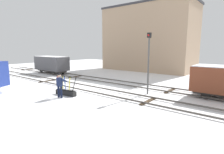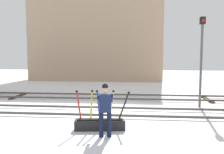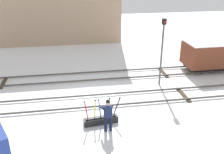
{
  "view_description": "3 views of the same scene",
  "coord_description": "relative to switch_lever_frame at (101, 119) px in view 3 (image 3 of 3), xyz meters",
  "views": [
    {
      "loc": [
        11.13,
        -10.36,
        3.46
      ],
      "look_at": [
        0.52,
        2.91,
        0.73
      ],
      "focal_mm": 29.06,
      "sensor_mm": 36.0,
      "label": 1
    },
    {
      "loc": [
        1.48,
        -10.42,
        2.69
      ],
      "look_at": [
        0.26,
        2.86,
        1.41
      ],
      "focal_mm": 37.66,
      "sensor_mm": 36.0,
      "label": 2
    },
    {
      "loc": [
        -0.95,
        -13.46,
        7.57
      ],
      "look_at": [
        1.29,
        0.17,
        1.52
      ],
      "focal_mm": 40.77,
      "sensor_mm": 36.0,
      "label": 3
    }
  ],
  "objects": [
    {
      "name": "track_main_line",
      "position": [
        -0.3,
        2.3,
        -0.14
      ],
      "size": [
        44.0,
        1.94,
        0.18
      ],
      "color": "#4C4742",
      "rests_on": "ground_plane"
    },
    {
      "name": "switch_lever_frame",
      "position": [
        0.0,
        0.0,
        0.0
      ],
      "size": [
        1.98,
        0.58,
        1.45
      ],
      "rotation": [
        0.0,
        0.0,
        0.12
      ],
      "color": "black",
      "rests_on": "ground_plane"
    },
    {
      "name": "signal_post",
      "position": [
        4.58,
        4.08,
        2.48
      ],
      "size": [
        0.24,
        0.32,
        4.55
      ],
      "color": "#4C4C4C",
      "rests_on": "ground_plane"
    },
    {
      "name": "ground_plane",
      "position": [
        -0.3,
        2.3,
        -0.25
      ],
      "size": [
        60.0,
        60.0,
        0.0
      ],
      "primitive_type": "plane",
      "color": "white"
    },
    {
      "name": "freight_car_near_switch",
      "position": [
        10.24,
        6.03,
        1.06
      ],
      "size": [
        5.91,
        2.32,
        2.26
      ],
      "rotation": [
        0.0,
        0.0,
        0.01
      ],
      "color": "#2D2B28",
      "rests_on": "ground_plane"
    },
    {
      "name": "track_siding_near",
      "position": [
        -0.3,
        6.03,
        -0.14
      ],
      "size": [
        44.0,
        1.94,
        0.18
      ],
      "color": "#4C4742",
      "rests_on": "ground_plane"
    },
    {
      "name": "rail_worker",
      "position": [
        0.27,
        -0.67,
        0.75
      ],
      "size": [
        0.6,
        0.68,
        1.76
      ],
      "rotation": [
        0.0,
        0.0,
        0.12
      ],
      "color": "#111831",
      "rests_on": "ground_plane"
    }
  ]
}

